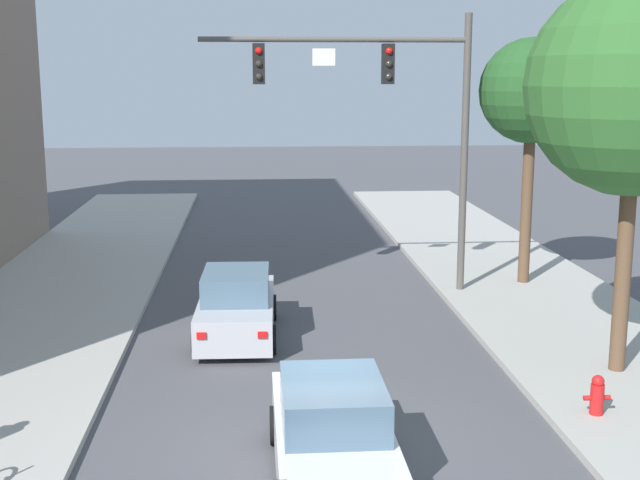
{
  "coord_description": "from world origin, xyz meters",
  "views": [
    {
      "loc": [
        -1.11,
        -12.74,
        6.03
      ],
      "look_at": [
        0.5,
        7.77,
        2.0
      ],
      "focal_mm": 47.28,
      "sensor_mm": 36.0,
      "label": 1
    }
  ],
  "objects_px": {
    "car_lead_silver": "(237,307)",
    "street_tree_nearest": "(636,87)",
    "street_tree_second": "(532,93)",
    "car_following_white": "(332,435)",
    "fire_hydrant": "(597,395)",
    "traffic_signal_mast": "(390,100)"
  },
  "relations": [
    {
      "from": "car_lead_silver",
      "to": "street_tree_second",
      "type": "relative_size",
      "value": 0.62
    },
    {
      "from": "car_following_white",
      "to": "fire_hydrant",
      "type": "xyz_separation_m",
      "value": [
        4.85,
        1.77,
        -0.22
      ]
    },
    {
      "from": "street_tree_nearest",
      "to": "car_lead_silver",
      "type": "bearing_deg",
      "value": 156.92
    },
    {
      "from": "car_following_white",
      "to": "street_tree_nearest",
      "type": "height_order",
      "value": "street_tree_nearest"
    },
    {
      "from": "car_lead_silver",
      "to": "street_tree_second",
      "type": "distance_m",
      "value": 10.36
    },
    {
      "from": "traffic_signal_mast",
      "to": "car_following_white",
      "type": "xyz_separation_m",
      "value": [
        -2.53,
        -10.7,
        -4.65
      ]
    },
    {
      "from": "car_following_white",
      "to": "traffic_signal_mast",
      "type": "bearing_deg",
      "value": 76.67
    },
    {
      "from": "fire_hydrant",
      "to": "street_tree_nearest",
      "type": "height_order",
      "value": "street_tree_nearest"
    },
    {
      "from": "fire_hydrant",
      "to": "street_tree_nearest",
      "type": "xyz_separation_m",
      "value": [
        1.33,
        2.21,
        5.31
      ]
    },
    {
      "from": "street_tree_nearest",
      "to": "street_tree_second",
      "type": "bearing_deg",
      "value": 86.59
    },
    {
      "from": "car_following_white",
      "to": "fire_hydrant",
      "type": "relative_size",
      "value": 5.89
    },
    {
      "from": "fire_hydrant",
      "to": "street_tree_second",
      "type": "distance_m",
      "value": 11.01
    },
    {
      "from": "car_following_white",
      "to": "street_tree_second",
      "type": "distance_m",
      "value": 14.04
    },
    {
      "from": "fire_hydrant",
      "to": "car_lead_silver",
      "type": "bearing_deg",
      "value": 139.35
    },
    {
      "from": "fire_hydrant",
      "to": "street_tree_second",
      "type": "xyz_separation_m",
      "value": [
        1.78,
        9.62,
        5.05
      ]
    },
    {
      "from": "car_following_white",
      "to": "street_tree_second",
      "type": "bearing_deg",
      "value": 59.82
    },
    {
      "from": "traffic_signal_mast",
      "to": "street_tree_nearest",
      "type": "relative_size",
      "value": 0.96
    },
    {
      "from": "car_lead_silver",
      "to": "street_tree_second",
      "type": "bearing_deg",
      "value": 26.65
    },
    {
      "from": "car_lead_silver",
      "to": "street_tree_nearest",
      "type": "xyz_separation_m",
      "value": [
        7.75,
        -3.3,
        5.09
      ]
    },
    {
      "from": "fire_hydrant",
      "to": "traffic_signal_mast",
      "type": "bearing_deg",
      "value": 104.55
    },
    {
      "from": "traffic_signal_mast",
      "to": "street_tree_second",
      "type": "bearing_deg",
      "value": 9.65
    },
    {
      "from": "traffic_signal_mast",
      "to": "fire_hydrant",
      "type": "relative_size",
      "value": 10.42
    }
  ]
}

